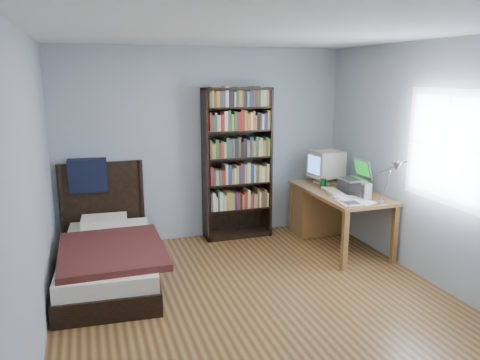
% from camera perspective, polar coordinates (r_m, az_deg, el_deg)
% --- Properties ---
extents(room, '(4.20, 4.24, 2.50)m').
position_cam_1_polar(room, '(4.20, 3.00, 0.41)').
color(room, '#4E3017').
rests_on(room, ground).
extents(desk, '(0.75, 1.50, 0.73)m').
position_cam_1_polar(desk, '(6.41, 10.11, -3.19)').
color(desk, brown).
rests_on(desk, floor).
extents(crt_monitor, '(0.42, 0.39, 0.44)m').
position_cam_1_polar(crt_monitor, '(6.33, 10.45, 1.85)').
color(crt_monitor, beige).
rests_on(crt_monitor, desk).
extents(laptop, '(0.33, 0.34, 0.40)m').
position_cam_1_polar(laptop, '(5.93, 13.51, -0.35)').
color(laptop, '#2D2D30').
rests_on(laptop, desk).
extents(desk_lamp, '(0.22, 0.48, 0.57)m').
position_cam_1_polar(desk_lamp, '(5.05, 18.32, 1.11)').
color(desk_lamp, '#99999E').
rests_on(desk_lamp, desk).
extents(keyboard, '(0.23, 0.45, 0.04)m').
position_cam_1_polar(keyboard, '(5.84, 11.36, -1.44)').
color(keyboard, beige).
rests_on(keyboard, desk).
extents(speaker, '(0.10, 0.10, 0.19)m').
position_cam_1_polar(speaker, '(5.64, 15.13, -1.30)').
color(speaker, gray).
rests_on(speaker, desk).
extents(soda_can, '(0.07, 0.07, 0.13)m').
position_cam_1_polar(soda_can, '(6.07, 10.11, -0.35)').
color(soda_can, '#073909').
rests_on(soda_can, desk).
extents(mouse, '(0.06, 0.10, 0.03)m').
position_cam_1_polar(mouse, '(6.25, 10.51, -0.46)').
color(mouse, silver).
rests_on(mouse, desk).
extents(phone_silver, '(0.09, 0.11, 0.02)m').
position_cam_1_polar(phone_silver, '(5.58, 11.49, -2.14)').
color(phone_silver, silver).
rests_on(phone_silver, desk).
extents(phone_grey, '(0.05, 0.09, 0.02)m').
position_cam_1_polar(phone_grey, '(5.43, 12.47, -2.61)').
color(phone_grey, gray).
rests_on(phone_grey, desk).
extents(external_drive, '(0.14, 0.14, 0.03)m').
position_cam_1_polar(external_drive, '(5.36, 13.48, -2.83)').
color(external_drive, gray).
rests_on(external_drive, desk).
extents(bookshelf, '(0.89, 0.30, 1.99)m').
position_cam_1_polar(bookshelf, '(6.16, -0.35, 1.98)').
color(bookshelf, black).
rests_on(bookshelf, floor).
extents(bed, '(1.10, 2.07, 1.16)m').
position_cam_1_polar(bed, '(5.31, -15.77, -8.63)').
color(bed, black).
rests_on(bed, floor).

